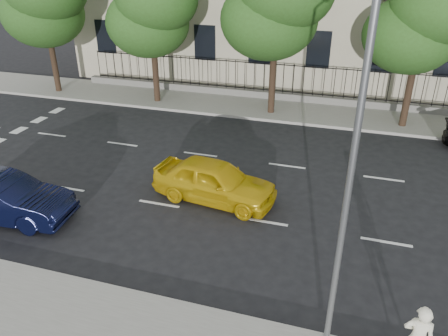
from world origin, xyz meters
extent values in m
plane|color=black|center=(0.00, 0.00, 0.00)|extent=(120.00, 120.00, 0.00)
cube|color=gray|center=(0.00, 14.00, 0.07)|extent=(60.00, 4.00, 0.15)
cube|color=slate|center=(0.00, 15.70, 0.35)|extent=(30.00, 0.50, 0.40)
cube|color=black|center=(0.00, 15.70, 0.65)|extent=(28.80, 0.05, 0.05)
cube|color=black|center=(0.00, 15.70, 2.25)|extent=(28.80, 0.05, 0.05)
cylinder|color=slate|center=(2.50, -2.30, 4.15)|extent=(0.14, 0.14, 8.00)
cylinder|color=#382619|center=(-16.00, 13.20, 1.72)|extent=(0.36, 0.36, 3.15)
ellipsoid|color=#2B521B|center=(-16.40, 13.50, 4.86)|extent=(4.94, 4.94, 4.06)
cylinder|color=#382619|center=(-9.00, 13.20, 1.64)|extent=(0.36, 0.36, 2.97)
ellipsoid|color=#2B521B|center=(-9.40, 13.50, 4.62)|extent=(4.75, 4.75, 3.90)
cylinder|color=#382619|center=(-2.00, 13.20, 1.81)|extent=(0.36, 0.36, 3.32)
ellipsoid|color=#2B521B|center=(-2.40, 13.50, 5.09)|extent=(5.13, 5.13, 4.21)
cylinder|color=#382619|center=(5.00, 13.20, 1.69)|extent=(0.36, 0.36, 3.08)
ellipsoid|color=#2B521B|center=(4.60, 13.50, 4.67)|extent=(4.56, 4.56, 3.74)
ellipsoid|color=#2B521B|center=(5.50, 13.00, 5.99)|extent=(4.32, 4.32, 3.55)
imported|color=gold|center=(-2.13, 3.42, 0.79)|extent=(4.84, 2.46, 1.58)
imported|color=black|center=(-8.71, 0.10, 0.79)|extent=(4.92, 2.06, 1.58)
camera|label=1|loc=(2.35, -9.98, 8.51)|focal=35.00mm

